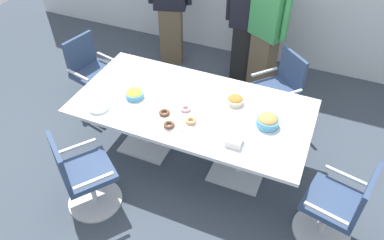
{
  "coord_description": "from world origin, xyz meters",
  "views": [
    {
      "loc": [
        1.15,
        -2.72,
        3.17
      ],
      "look_at": [
        0.0,
        0.0,
        0.55
      ],
      "focal_mm": 35.19,
      "sensor_mm": 36.0,
      "label": 1
    }
  ],
  "objects_px": {
    "napkin_pile": "(234,141)",
    "donut_platter": "(178,117)",
    "office_chair_3": "(337,209)",
    "person_standing_0": "(170,2)",
    "person_standing_1": "(247,22)",
    "office_chair_1": "(93,76)",
    "snack_bowl_pretzels": "(235,100)",
    "office_chair_0": "(278,93)",
    "person_standing_2": "(267,31)",
    "snack_bowl_cookies": "(268,121)",
    "snack_bowl_chips_yellow": "(134,94)",
    "plate_stack": "(99,107)",
    "office_chair_2": "(83,177)",
    "conference_table": "(192,115)"
  },
  "relations": [
    {
      "from": "donut_platter",
      "to": "snack_bowl_cookies",
      "type": "bearing_deg",
      "value": 16.43
    },
    {
      "from": "person_standing_1",
      "to": "donut_platter",
      "type": "distance_m",
      "value": 1.99
    },
    {
      "from": "office_chair_0",
      "to": "napkin_pile",
      "type": "distance_m",
      "value": 1.42
    },
    {
      "from": "person_standing_2",
      "to": "snack_bowl_chips_yellow",
      "type": "bearing_deg",
      "value": 89.47
    },
    {
      "from": "conference_table",
      "to": "donut_platter",
      "type": "bearing_deg",
      "value": -101.23
    },
    {
      "from": "office_chair_2",
      "to": "snack_bowl_pretzels",
      "type": "bearing_deg",
      "value": 85.21
    },
    {
      "from": "office_chair_0",
      "to": "office_chair_2",
      "type": "distance_m",
      "value": 2.44
    },
    {
      "from": "office_chair_1",
      "to": "snack_bowl_pretzels",
      "type": "relative_size",
      "value": 5.21
    },
    {
      "from": "office_chair_3",
      "to": "office_chair_0",
      "type": "bearing_deg",
      "value": 43.48
    },
    {
      "from": "person_standing_1",
      "to": "napkin_pile",
      "type": "distance_m",
      "value": 2.16
    },
    {
      "from": "conference_table",
      "to": "snack_bowl_chips_yellow",
      "type": "relative_size",
      "value": 12.54
    },
    {
      "from": "office_chair_1",
      "to": "donut_platter",
      "type": "height_order",
      "value": "office_chair_1"
    },
    {
      "from": "snack_bowl_chips_yellow",
      "to": "plate_stack",
      "type": "relative_size",
      "value": 0.9
    },
    {
      "from": "office_chair_3",
      "to": "snack_bowl_cookies",
      "type": "xyz_separation_m",
      "value": [
        -0.79,
        0.43,
        0.4
      ]
    },
    {
      "from": "person_standing_0",
      "to": "plate_stack",
      "type": "bearing_deg",
      "value": 78.94
    },
    {
      "from": "office_chair_2",
      "to": "snack_bowl_pretzels",
      "type": "relative_size",
      "value": 5.21
    },
    {
      "from": "person_standing_2",
      "to": "snack_bowl_cookies",
      "type": "relative_size",
      "value": 7.84
    },
    {
      "from": "person_standing_0",
      "to": "person_standing_2",
      "type": "height_order",
      "value": "person_standing_0"
    },
    {
      "from": "person_standing_2",
      "to": "snack_bowl_chips_yellow",
      "type": "xyz_separation_m",
      "value": [
        -0.95,
        -1.69,
        -0.09
      ]
    },
    {
      "from": "conference_table",
      "to": "donut_platter",
      "type": "xyz_separation_m",
      "value": [
        -0.05,
        -0.25,
        0.14
      ]
    },
    {
      "from": "snack_bowl_cookies",
      "to": "conference_table",
      "type": "bearing_deg",
      "value": 179.86
    },
    {
      "from": "person_standing_1",
      "to": "person_standing_2",
      "type": "height_order",
      "value": "person_standing_2"
    },
    {
      "from": "office_chair_3",
      "to": "person_standing_0",
      "type": "relative_size",
      "value": 0.51
    },
    {
      "from": "person_standing_2",
      "to": "snack_bowl_pretzels",
      "type": "height_order",
      "value": "person_standing_2"
    },
    {
      "from": "person_standing_2",
      "to": "napkin_pile",
      "type": "height_order",
      "value": "person_standing_2"
    },
    {
      "from": "office_chair_1",
      "to": "office_chair_2",
      "type": "height_order",
      "value": "same"
    },
    {
      "from": "office_chair_0",
      "to": "person_standing_0",
      "type": "relative_size",
      "value": 0.51
    },
    {
      "from": "office_chair_3",
      "to": "person_standing_1",
      "type": "distance_m",
      "value": 2.68
    },
    {
      "from": "snack_bowl_pretzels",
      "to": "napkin_pile",
      "type": "relative_size",
      "value": 1.23
    },
    {
      "from": "office_chair_2",
      "to": "office_chair_3",
      "type": "relative_size",
      "value": 1.0
    },
    {
      "from": "conference_table",
      "to": "snack_bowl_cookies",
      "type": "relative_size",
      "value": 11.11
    },
    {
      "from": "snack_bowl_chips_yellow",
      "to": "napkin_pile",
      "type": "relative_size",
      "value": 1.34
    },
    {
      "from": "office_chair_3",
      "to": "office_chair_1",
      "type": "bearing_deg",
      "value": 86.89
    },
    {
      "from": "snack_bowl_pretzels",
      "to": "snack_bowl_cookies",
      "type": "bearing_deg",
      "value": -27.71
    },
    {
      "from": "office_chair_1",
      "to": "snack_bowl_chips_yellow",
      "type": "distance_m",
      "value": 1.17
    },
    {
      "from": "plate_stack",
      "to": "snack_bowl_cookies",
      "type": "bearing_deg",
      "value": 14.23
    },
    {
      "from": "office_chair_0",
      "to": "plate_stack",
      "type": "xyz_separation_m",
      "value": [
        -1.54,
        -1.41,
        0.36
      ]
    },
    {
      "from": "office_chair_1",
      "to": "plate_stack",
      "type": "distance_m",
      "value": 1.17
    },
    {
      "from": "person_standing_1",
      "to": "donut_platter",
      "type": "xyz_separation_m",
      "value": [
        -0.1,
        -1.98,
        -0.1
      ]
    },
    {
      "from": "office_chair_0",
      "to": "person_standing_2",
      "type": "bearing_deg",
      "value": -16.82
    },
    {
      "from": "snack_bowl_chips_yellow",
      "to": "conference_table",
      "type": "bearing_deg",
      "value": 10.13
    },
    {
      "from": "office_chair_3",
      "to": "donut_platter",
      "type": "height_order",
      "value": "office_chair_3"
    },
    {
      "from": "person_standing_1",
      "to": "snack_bowl_chips_yellow",
      "type": "distance_m",
      "value": 1.96
    },
    {
      "from": "person_standing_1",
      "to": "person_standing_0",
      "type": "bearing_deg",
      "value": 1.0
    },
    {
      "from": "person_standing_0",
      "to": "plate_stack",
      "type": "relative_size",
      "value": 8.42
    },
    {
      "from": "conference_table",
      "to": "snack_bowl_cookies",
      "type": "xyz_separation_m",
      "value": [
        0.78,
        -0.0,
        0.18
      ]
    },
    {
      "from": "office_chair_2",
      "to": "person_standing_2",
      "type": "relative_size",
      "value": 0.54
    },
    {
      "from": "napkin_pile",
      "to": "donut_platter",
      "type": "bearing_deg",
      "value": 169.48
    },
    {
      "from": "office_chair_1",
      "to": "person_standing_1",
      "type": "distance_m",
      "value": 2.13
    },
    {
      "from": "person_standing_2",
      "to": "plate_stack",
      "type": "distance_m",
      "value": 2.32
    }
  ]
}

